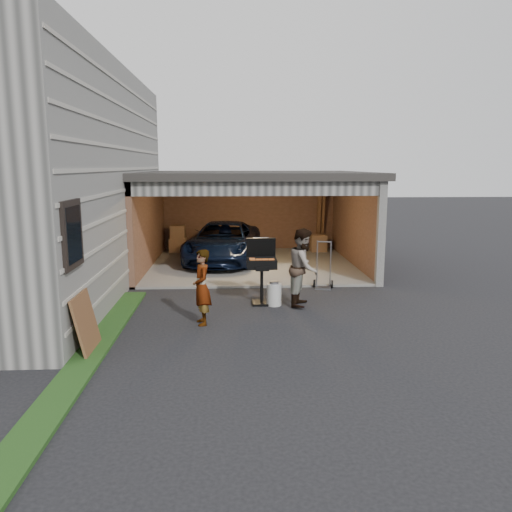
# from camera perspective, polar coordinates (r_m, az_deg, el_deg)

# --- Properties ---
(ground) EXTENTS (80.00, 80.00, 0.00)m
(ground) POSITION_cam_1_polar(r_m,az_deg,el_deg) (9.39, -3.26, -8.89)
(ground) COLOR black
(ground) RESTS_ON ground
(groundcover_strip) EXTENTS (0.50, 8.00, 0.06)m
(groundcover_strip) POSITION_cam_1_polar(r_m,az_deg,el_deg) (8.76, -18.45, -10.67)
(groundcover_strip) COLOR #193814
(groundcover_strip) RESTS_ON ground
(garage) EXTENTS (6.80, 6.30, 2.90)m
(garage) POSITION_cam_1_polar(r_m,az_deg,el_deg) (15.73, -0.40, 5.86)
(garage) COLOR #605E59
(garage) RESTS_ON ground
(minivan) EXTENTS (2.65, 4.73, 1.25)m
(minivan) POSITION_cam_1_polar(r_m,az_deg,el_deg) (15.97, -3.73, 1.41)
(minivan) COLOR black
(minivan) RESTS_ON ground
(woman) EXTENTS (0.47, 0.61, 1.49)m
(woman) POSITION_cam_1_polar(r_m,az_deg,el_deg) (9.80, -6.21, -3.58)
(woman) COLOR #C9DDFD
(woman) RESTS_ON ground
(man) EXTENTS (0.87, 0.99, 1.73)m
(man) POSITION_cam_1_polar(r_m,az_deg,el_deg) (11.10, 5.44, -1.29)
(man) COLOR #3C2617
(man) RESTS_ON ground
(bbq_grill) EXTENTS (0.66, 0.58, 1.47)m
(bbq_grill) POSITION_cam_1_polar(r_m,az_deg,el_deg) (11.15, 0.65, -1.13)
(bbq_grill) COLOR black
(bbq_grill) RESTS_ON ground
(propane_tank) EXTENTS (0.41, 0.41, 0.50)m
(propane_tank) POSITION_cam_1_polar(r_m,az_deg,el_deg) (11.17, 2.07, -4.42)
(propane_tank) COLOR silver
(propane_tank) RESTS_ON ground
(plywood_panel) EXTENTS (0.25, 0.91, 1.00)m
(plywood_panel) POSITION_cam_1_polar(r_m,az_deg,el_deg) (8.82, -18.84, -7.31)
(plywood_panel) COLOR brown
(plywood_panel) RESTS_ON ground
(hand_truck) EXTENTS (0.53, 0.45, 1.22)m
(hand_truck) POSITION_cam_1_polar(r_m,az_deg,el_deg) (12.82, 7.70, -2.64)
(hand_truck) COLOR gray
(hand_truck) RESTS_ON ground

